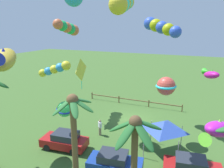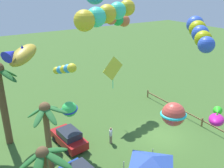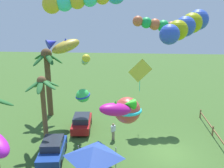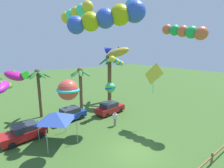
# 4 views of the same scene
# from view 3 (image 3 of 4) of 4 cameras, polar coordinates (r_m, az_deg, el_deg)

# --- Properties ---
(ground_plane) EXTENTS (120.00, 120.00, 0.00)m
(ground_plane) POSITION_cam_3_polar(r_m,az_deg,el_deg) (20.00, 13.66, -16.28)
(ground_plane) COLOR #3D6028
(palm_tree_1) EXTENTS (2.85, 2.74, 6.03)m
(palm_tree_1) POSITION_cam_3_polar(r_m,az_deg,el_deg) (20.02, -16.82, -2.74)
(palm_tree_1) COLOR brown
(palm_tree_1) RESTS_ON ground
(palm_tree_2) EXTENTS (3.52, 3.58, 7.58)m
(palm_tree_2) POSITION_cam_3_polar(r_m,az_deg,el_deg) (25.86, -15.79, 3.50)
(palm_tree_2) COLOR brown
(palm_tree_2) RESTS_ON ground
(rail_fence) EXTENTS (12.62, 0.12, 0.95)m
(rail_fence) POSITION_cam_3_polar(r_m,az_deg,el_deg) (21.91, 25.58, -12.68)
(rail_fence) COLOR brown
(rail_fence) RESTS_ON ground
(parked_car_0) EXTENTS (4.06, 2.11, 1.51)m
(parked_car_0) POSITION_cam_3_polar(r_m,az_deg,el_deg) (23.00, -7.54, -9.44)
(parked_car_0) COLOR #A51919
(parked_car_0) RESTS_ON ground
(parked_car_2) EXTENTS (4.10, 2.23, 1.51)m
(parked_car_2) POSITION_cam_3_polar(r_m,az_deg,el_deg) (19.01, -14.60, -15.52)
(parked_car_2) COLOR navy
(parked_car_2) RESTS_ON ground
(spectator_0) EXTENTS (0.44, 0.42, 1.59)m
(spectator_0) POSITION_cam_3_polar(r_m,az_deg,el_deg) (20.94, 0.32, -11.72)
(spectator_0) COLOR gray
(spectator_0) RESTS_ON ground
(festival_tent) EXTENTS (2.86, 2.86, 2.85)m
(festival_tent) POSITION_cam_3_polar(r_m,az_deg,el_deg) (14.93, -4.61, -16.55)
(festival_tent) COLOR #9E9EA3
(festival_tent) RESTS_ON ground
(kite_tube_0) EXTENTS (1.64, 4.39, 1.60)m
(kite_tube_0) POSITION_cam_3_polar(r_m,az_deg,el_deg) (16.09, -9.55, 19.75)
(kite_tube_0) COLOR gold
(kite_tube_2) EXTENTS (2.64, 1.27, 1.36)m
(kite_tube_2) POSITION_cam_3_polar(r_m,az_deg,el_deg) (21.81, -6.64, 5.99)
(kite_tube_2) COLOR yellow
(kite_ball_3) EXTENTS (2.25, 2.25, 1.61)m
(kite_ball_3) POSITION_cam_3_polar(r_m,az_deg,el_deg) (13.84, 3.82, -6.54)
(kite_ball_3) COLOR #D3493D
(kite_fish_4) EXTENTS (1.56, 1.89, 0.87)m
(kite_fish_4) POSITION_cam_3_polar(r_m,az_deg,el_deg) (10.24, 1.39, -6.13)
(kite_fish_4) COLOR #C81990
(kite_tube_5) EXTENTS (1.54, 4.64, 1.82)m
(kite_tube_5) POSITION_cam_3_polar(r_m,az_deg,el_deg) (24.51, 11.16, 14.29)
(kite_tube_5) COLOR #D5653B
(kite_diamond_6) EXTENTS (0.33, 2.33, 3.24)m
(kite_diamond_6) POSITION_cam_3_polar(r_m,az_deg,el_deg) (22.34, 7.04, 3.23)
(kite_diamond_6) COLOR yellow
(kite_tube_7) EXTENTS (4.02, 3.34, 1.96)m
(kite_tube_7) POSITION_cam_3_polar(r_m,az_deg,el_deg) (14.59, 18.18, 13.69)
(kite_tube_7) COLOR blue
(kite_fish_8) EXTENTS (3.30, 3.77, 2.08)m
(kite_fish_8) POSITION_cam_3_polar(r_m,az_deg,el_deg) (24.67, -11.90, 9.37)
(kite_fish_8) COLOR gold
(kite_ball_10) EXTENTS (2.01, 2.01, 1.29)m
(kite_ball_10) POSITION_cam_3_polar(r_m,az_deg,el_deg) (21.88, -7.29, -2.89)
(kite_ball_10) COLOR #3DD75C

